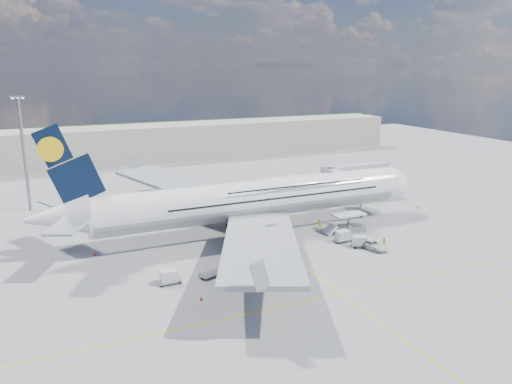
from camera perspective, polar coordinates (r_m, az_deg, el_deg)
name	(u,v)px	position (r m, az deg, el deg)	size (l,w,h in m)	color
ground	(278,249)	(89.74, 2.48, -6.49)	(300.00, 300.00, 0.00)	gray
taxi_line_main	(278,249)	(89.74, 2.48, -6.49)	(0.25, 220.00, 0.01)	#DFBD0B
taxi_line_cross	(340,294)	(73.89, 9.60, -11.42)	(120.00, 0.25, 0.01)	#DFBD0B
taxi_line_diag	(316,223)	(104.45, 6.89, -3.56)	(0.25, 100.00, 0.01)	#DFBD0B
airliner	(256,198)	(96.34, -0.01, -0.73)	(77.26, 79.15, 23.71)	white
jet_bridge	(351,174)	(119.97, 10.77, 2.01)	(18.80, 12.10, 8.50)	#B7B7BC
cargo_loader	(347,225)	(99.89, 10.40, -3.78)	(8.53, 3.20, 3.67)	silver
light_mast	(24,153)	(121.29, -24.99, 4.11)	(3.00, 0.70, 25.50)	gray
terminal	(154,143)	(175.94, -11.60, 5.53)	(180.00, 16.00, 12.00)	#B2AD9E
tree_line	(218,128)	(230.25, -4.34, 7.27)	(160.00, 6.00, 8.00)	#193814
dolly_row_a	(169,277)	(76.69, -9.90, -9.50)	(3.45, 1.91, 2.15)	gray
dolly_row_b	(257,262)	(80.70, 0.11, -8.04)	(3.56, 2.13, 2.16)	gray
dolly_row_c	(239,261)	(83.25, -1.97, -7.93)	(3.44, 2.61, 0.45)	gray
dolly_back	(210,274)	(78.58, -5.29, -9.35)	(3.84, 2.90, 0.50)	gray
dolly_nose_far	(343,236)	(94.09, 9.86, -4.96)	(3.55, 2.14, 2.15)	gray
dolly_nose_near	(359,241)	(92.05, 11.72, -5.54)	(3.51, 2.58, 1.99)	gray
baggage_tug	(252,246)	(88.19, -0.43, -6.25)	(3.20, 1.54, 2.00)	silver
catering_truck_inner	(179,207)	(109.53, -8.82, -1.67)	(7.77, 4.70, 4.33)	gray
catering_truck_outer	(153,200)	(116.85, -11.65, -0.88)	(7.02, 3.42, 4.03)	gray
service_van	(373,245)	(91.68, 13.22, -5.90)	(2.60, 5.65, 1.57)	silver
crew_nose	(377,203)	(119.49, 13.64, -1.19)	(0.58, 0.38, 1.58)	#9FFC1A
crew_loader	(320,224)	(100.67, 7.28, -3.69)	(0.93, 0.73, 1.92)	#E6FF1A
crew_wing	(235,258)	(83.35, -2.47, -7.52)	(1.02, 0.42, 1.74)	#E8F519
crew_van	(384,242)	(93.34, 14.43, -5.53)	(0.89, 0.58, 1.81)	#92DF17
crew_tug	(284,267)	(80.14, 3.21, -8.53)	(0.98, 0.57, 1.52)	#95E418
cone_nose	(418,207)	(120.08, 18.00, -1.66)	(0.49, 0.49, 0.62)	red
cone_wing_left_inner	(237,219)	(105.77, -2.17, -3.10)	(0.40, 0.40, 0.51)	red
cone_wing_left_outer	(173,197)	(125.00, -9.51, -0.56)	(0.41, 0.41, 0.52)	red
cone_wing_right_inner	(239,266)	(81.69, -1.96, -8.45)	(0.41, 0.41, 0.52)	red
cone_wing_right_outer	(201,299)	(71.38, -6.28, -12.01)	(0.46, 0.46, 0.59)	red
cone_tail	(94,254)	(90.96, -18.01, -6.73)	(0.48, 0.48, 0.61)	red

